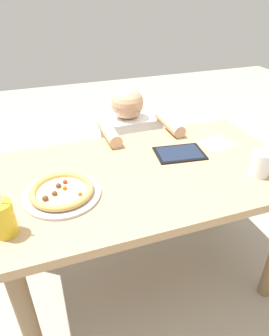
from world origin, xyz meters
The scene contains 8 objects.
ground_plane centered at (0.00, 0.00, 0.00)m, with size 8.00×8.00×0.00m, color #9E9384.
dining_table centered at (0.00, 0.00, 0.64)m, with size 1.37×0.78×0.75m.
pizza_near centered at (-0.39, -0.06, 0.77)m, with size 0.31×0.31×0.04m.
drink_cup_colored centered at (-0.60, -0.22, 0.82)m, with size 0.08×0.08×0.23m.
water_cup_clear centered at (0.46, -0.20, 0.81)m, with size 0.09×0.09×0.11m.
paper_napkin centered at (0.45, 0.12, 0.75)m, with size 0.16×0.14×0.00m, color white.
tablet centered at (0.21, 0.09, 0.75)m, with size 0.26×0.20×0.01m.
diner_seated centered at (0.11, 0.60, 0.42)m, with size 0.43×0.53×0.95m.
Camera 1 is at (-0.44, -1.09, 1.50)m, focal length 32.44 mm.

